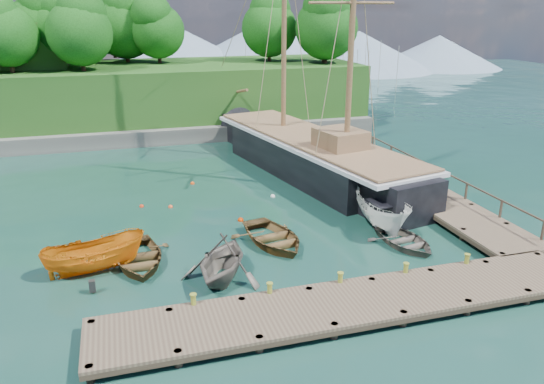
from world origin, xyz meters
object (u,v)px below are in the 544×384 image
Objects in this scene: rowboat_2 at (273,244)px; schooner at (312,158)px; rowboat_0 at (139,264)px; motorboat_orange at (97,271)px; cabin_boat_white at (381,227)px; rowboat_3 at (404,246)px; rowboat_1 at (222,279)px.

schooner reaches higher than rowboat_2.
rowboat_0 is 1.00× the size of motorboat_orange.
rowboat_3 is at bearing -82.96° from cabin_boat_white.
cabin_boat_white is at bearing 1.29° from rowboat_0.
rowboat_3 is 14.73m from motorboat_orange.
cabin_boat_white is at bearing -100.37° from schooner.
rowboat_1 reaches higher than rowboat_2.
rowboat_0 is 16.63m from schooner.
rowboat_0 is 0.83× the size of cabin_boat_white.
motorboat_orange is at bearing -169.42° from cabin_boat_white.
rowboat_1 is 5.78m from motorboat_orange.
schooner reaches higher than motorboat_orange.
motorboat_orange reaches higher than rowboat_3.
cabin_boat_white is at bearing 47.98° from rowboat_1.
cabin_boat_white is (9.37, 3.24, 0.00)m from rowboat_1.
rowboat_1 is (3.43, -2.53, 0.00)m from rowboat_0.
cabin_boat_white is at bearing 80.20° from rowboat_3.
motorboat_orange is (-5.28, 2.34, 0.00)m from rowboat_1.
rowboat_2 is at bearing -131.33° from schooner.
cabin_boat_white is (12.80, 0.72, 0.00)m from rowboat_0.
rowboat_1 is 0.91× the size of motorboat_orange.
cabin_boat_white reaches higher than motorboat_orange.
motorboat_orange is at bearing -176.08° from rowboat_0.
rowboat_2 is 1.23× the size of rowboat_3.
schooner reaches higher than cabin_boat_white.
rowboat_0 is 1.20× the size of rowboat_3.
rowboat_2 is (6.60, 0.35, 0.00)m from rowboat_0.
motorboat_orange reaches higher than rowboat_2.
schooner is (5.95, 10.50, 1.16)m from rowboat_2.
cabin_boat_white is 10.20m from schooner.
motorboat_orange is (-14.65, 1.53, 0.00)m from rowboat_3.
schooner reaches higher than rowboat_1.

